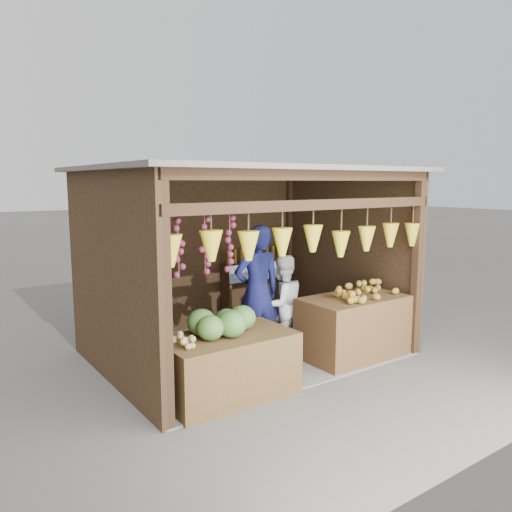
% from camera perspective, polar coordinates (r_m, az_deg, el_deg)
% --- Properties ---
extents(ground, '(80.00, 80.00, 0.00)m').
position_cam_1_polar(ground, '(7.43, -1.05, -10.90)').
color(ground, '#514F49').
rests_on(ground, ground).
extents(stall_structure, '(4.30, 3.30, 2.66)m').
position_cam_1_polar(stall_structure, '(7.00, -1.12, 1.92)').
color(stall_structure, slate).
rests_on(stall_structure, ground).
extents(back_shelf, '(1.25, 0.32, 1.32)m').
position_cam_1_polar(back_shelf, '(8.81, -0.11, -1.93)').
color(back_shelf, '#382314').
rests_on(back_shelf, ground).
extents(counter_left, '(1.54, 0.85, 0.73)m').
position_cam_1_polar(counter_left, '(5.89, -3.26, -12.41)').
color(counter_left, '#52371B').
rests_on(counter_left, ground).
extents(counter_right, '(1.51, 0.85, 0.87)m').
position_cam_1_polar(counter_right, '(7.25, 11.05, -7.96)').
color(counter_right, '#51331B').
rests_on(counter_right, ground).
extents(stool, '(0.31, 0.31, 0.29)m').
position_cam_1_polar(stool, '(6.76, -14.44, -11.88)').
color(stool, black).
rests_on(stool, ground).
extents(man_standing, '(0.75, 0.56, 1.88)m').
position_cam_1_polar(man_standing, '(6.94, 0.14, -4.20)').
color(man_standing, '#121444').
rests_on(man_standing, ground).
extents(woman_standing, '(0.71, 0.56, 1.43)m').
position_cam_1_polar(woman_standing, '(7.24, 3.03, -5.52)').
color(woman_standing, silver).
rests_on(woman_standing, ground).
extents(vendor_seated, '(0.56, 0.44, 1.00)m').
position_cam_1_polar(vendor_seated, '(6.56, -14.65, -6.57)').
color(vendor_seated, brown).
rests_on(vendor_seated, stool).
extents(melon_pile, '(1.00, 0.50, 0.32)m').
position_cam_1_polar(melon_pile, '(5.77, -3.75, -7.37)').
color(melon_pile, '#225516').
rests_on(melon_pile, counter_left).
extents(tanfruit_pile, '(0.34, 0.40, 0.13)m').
position_cam_1_polar(tanfruit_pile, '(5.44, -8.53, -9.49)').
color(tanfruit_pile, '#9E8B48').
rests_on(tanfruit_pile, counter_left).
extents(mango_pile, '(1.40, 0.64, 0.22)m').
position_cam_1_polar(mango_pile, '(7.15, 12.10, -3.74)').
color(mango_pile, '#C9651A').
rests_on(mango_pile, counter_right).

